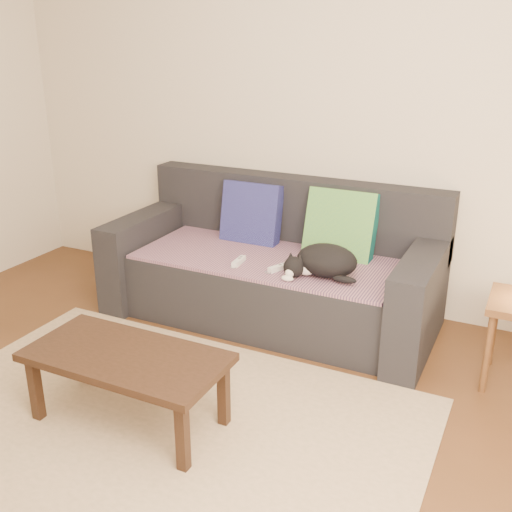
% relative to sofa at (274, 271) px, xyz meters
% --- Properties ---
extents(ground, '(4.50, 4.50, 0.00)m').
position_rel_sofa_xyz_m(ground, '(0.00, -1.57, -0.31)').
color(ground, brown).
rests_on(ground, ground).
extents(back_wall, '(4.50, 0.04, 2.60)m').
position_rel_sofa_xyz_m(back_wall, '(0.00, 0.43, 0.99)').
color(back_wall, beige).
rests_on(back_wall, ground).
extents(sofa, '(2.10, 0.94, 0.87)m').
position_rel_sofa_xyz_m(sofa, '(0.00, 0.00, 0.00)').
color(sofa, '#232328').
rests_on(sofa, ground).
extents(throw_blanket, '(1.66, 0.74, 0.02)m').
position_rel_sofa_xyz_m(throw_blanket, '(0.00, -0.09, 0.12)').
color(throw_blanket, '#3F2A4F').
rests_on(throw_blanket, sofa).
extents(cushion_navy, '(0.41, 0.18, 0.42)m').
position_rel_sofa_xyz_m(cushion_navy, '(-0.25, 0.17, 0.32)').
color(cushion_navy, '#18124D').
rests_on(cushion_navy, throw_blanket).
extents(cushion_green, '(0.44, 0.24, 0.46)m').
position_rel_sofa_xyz_m(cushion_green, '(0.38, 0.17, 0.32)').
color(cushion_green, '#0E5C59').
rests_on(cushion_green, throw_blanket).
extents(cat, '(0.43, 0.32, 0.19)m').
position_rel_sofa_xyz_m(cat, '(0.42, -0.23, 0.22)').
color(cat, black).
rests_on(cat, throw_blanket).
extents(wii_remote_a, '(0.05, 0.15, 0.03)m').
position_rel_sofa_xyz_m(wii_remote_a, '(-0.12, -0.27, 0.15)').
color(wii_remote_a, white).
rests_on(wii_remote_a, throw_blanket).
extents(wii_remote_b, '(0.09, 0.15, 0.03)m').
position_rel_sofa_xyz_m(wii_remote_b, '(0.15, -0.26, 0.15)').
color(wii_remote_b, white).
rests_on(wii_remote_b, throw_blanket).
extents(rug, '(2.50, 1.80, 0.01)m').
position_rel_sofa_xyz_m(rug, '(0.00, -1.42, -0.30)').
color(rug, tan).
rests_on(rug, ground).
extents(coffee_table, '(0.94, 0.47, 0.38)m').
position_rel_sofa_xyz_m(coffee_table, '(-0.13, -1.39, 0.02)').
color(coffee_table, '#321D13').
rests_on(coffee_table, rug).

